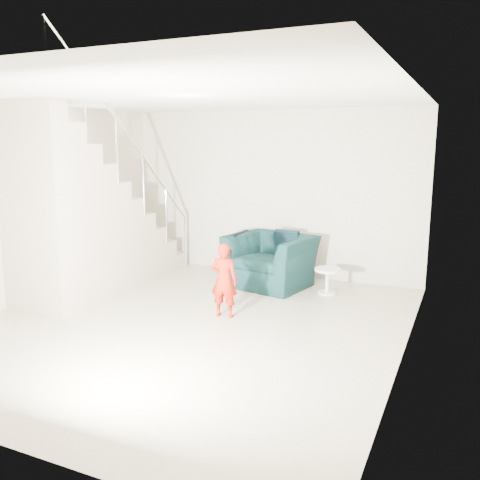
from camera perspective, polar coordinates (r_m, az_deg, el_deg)
name	(u,v)px	position (r m, az deg, el deg)	size (l,w,h in m)	color
floor	(188,324)	(6.30, -5.86, -9.40)	(5.50, 5.50, 0.00)	gray
ceiling	(183,95)	(5.93, -6.38, 15.85)	(5.50, 5.50, 0.00)	silver
back_wall	(271,193)	(8.44, 3.46, 5.24)	(5.00, 5.00, 0.00)	#B6AA94
left_wall	(28,204)	(7.55, -22.72, 3.74)	(5.50, 5.50, 0.00)	#B6AA94
right_wall	(409,230)	(5.18, 18.46, 1.09)	(5.50, 5.50, 0.00)	#B6AA94
armchair	(271,261)	(7.84, 3.46, -2.32)	(1.20, 1.05, 0.78)	black
toddler	(224,280)	(6.41, -1.80, -4.53)	(0.35, 0.23, 0.95)	#A60507
side_table	(327,277)	(7.52, 9.79, -4.08)	(0.38, 0.38, 0.38)	silver
staircase	(86,229)	(7.65, -16.92, 1.14)	(1.02, 3.03, 3.62)	#ADA089
cushion	(287,242)	(8.06, 5.30, -0.25)	(0.40, 0.11, 0.38)	black
throw	(240,251)	(8.03, 0.02, -1.25)	(0.05, 0.54, 0.60)	black
phone	(230,254)	(6.26, -1.11, -1.56)	(0.02, 0.05, 0.10)	black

